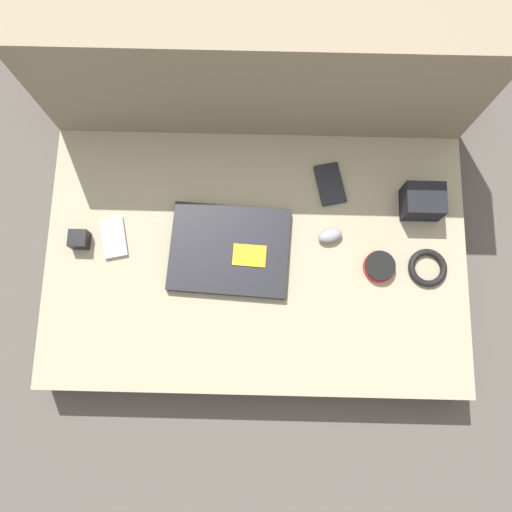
# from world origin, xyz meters

# --- Properties ---
(ground_plane) EXTENTS (8.00, 8.00, 0.00)m
(ground_plane) POSITION_xyz_m (0.00, 0.00, 0.00)
(ground_plane) COLOR #4C4742
(couch_seat) EXTENTS (1.17, 0.74, 0.13)m
(couch_seat) POSITION_xyz_m (0.00, 0.00, 0.06)
(couch_seat) COLOR gray
(couch_seat) RESTS_ON ground_plane
(couch_backrest) EXTENTS (1.17, 0.20, 0.53)m
(couch_backrest) POSITION_xyz_m (0.00, 0.47, 0.26)
(couch_backrest) COLOR #7F705B
(couch_backrest) RESTS_ON ground_plane
(laptop) EXTENTS (0.34, 0.27, 0.03)m
(laptop) POSITION_xyz_m (-0.07, 0.02, 0.14)
(laptop) COLOR black
(laptop) RESTS_ON couch_seat
(computer_mouse) EXTENTS (0.08, 0.06, 0.03)m
(computer_mouse) POSITION_xyz_m (0.20, 0.06, 0.14)
(computer_mouse) COLOR gray
(computer_mouse) RESTS_ON couch_seat
(speaker_puck) EXTENTS (0.09, 0.09, 0.03)m
(speaker_puck) POSITION_xyz_m (0.34, -0.02, 0.14)
(speaker_puck) COLOR red
(speaker_puck) RESTS_ON couch_seat
(phone_silver) EXTENTS (0.09, 0.13, 0.01)m
(phone_silver) POSITION_xyz_m (0.21, 0.22, 0.13)
(phone_silver) COLOR black
(phone_silver) RESTS_ON couch_seat
(phone_black) EXTENTS (0.09, 0.12, 0.01)m
(phone_black) POSITION_xyz_m (-0.40, 0.05, 0.13)
(phone_black) COLOR #B7B7BC
(phone_black) RESTS_ON couch_seat
(camera_pouch) EXTENTS (0.11, 0.09, 0.08)m
(camera_pouch) POSITION_xyz_m (0.45, 0.16, 0.17)
(camera_pouch) COLOR black
(camera_pouch) RESTS_ON couch_seat
(charger_brick) EXTENTS (0.05, 0.05, 0.04)m
(charger_brick) POSITION_xyz_m (-0.49, 0.03, 0.15)
(charger_brick) COLOR black
(charger_brick) RESTS_ON couch_seat
(cable_coil) EXTENTS (0.11, 0.11, 0.02)m
(cable_coil) POSITION_xyz_m (0.47, -0.02, 0.14)
(cable_coil) COLOR black
(cable_coil) RESTS_ON couch_seat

